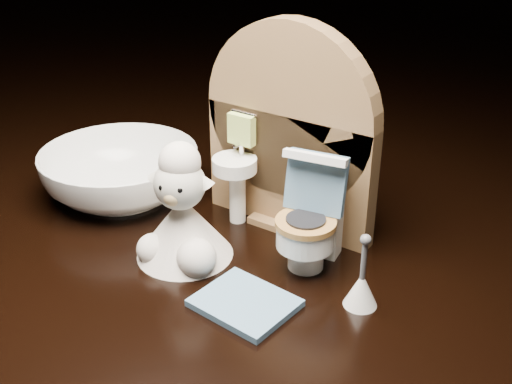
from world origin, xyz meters
TOP-DOWN VIEW (x-y plane):
  - backdrop_panel at (-0.00, 0.06)m, footprint 0.13×0.05m
  - toy_toilet at (0.04, 0.03)m, footprint 0.04×0.05m
  - bath_mat at (0.03, -0.04)m, footprint 0.06×0.05m
  - toilet_brush at (0.09, 0.01)m, footprint 0.02×0.02m
  - plush_lamb at (-0.03, -0.01)m, footprint 0.07×0.07m
  - ceramic_bowl at (-0.13, 0.03)m, footprint 0.14×0.14m

SIDE VIEW (x-z plane):
  - bath_mat at x=0.03m, z-range 0.00..0.00m
  - toilet_brush at x=0.09m, z-range -0.01..0.04m
  - ceramic_bowl at x=-0.13m, z-range 0.00..0.04m
  - toy_toilet at x=0.04m, z-range -0.01..0.07m
  - plush_lamb at x=-0.03m, z-range -0.01..0.07m
  - backdrop_panel at x=0.00m, z-range -0.01..0.14m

